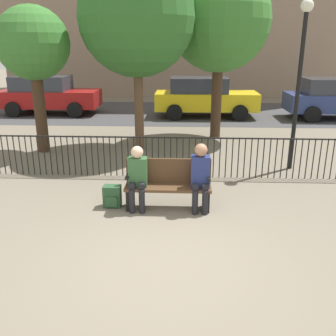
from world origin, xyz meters
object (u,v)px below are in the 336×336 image
park_bench (168,182)px  parked_car_0 (48,94)px  backpack (112,196)px  parked_car_1 (204,96)px  seated_person_0 (137,175)px  tree_1 (33,45)px  tree_2 (220,21)px  seated_person_1 (200,174)px  tree_0 (137,18)px  lamp_post (301,62)px

park_bench → parked_car_0: size_ratio=0.38×
backpack → parked_car_1: 9.52m
seated_person_0 → tree_1: tree_1 is taller
tree_1 → tree_2: (5.02, 1.91, 0.69)m
tree_1 → tree_2: 5.42m
tree_1 → parked_car_1: (4.81, 5.55, -2.05)m
seated_person_1 → backpack: bearing=176.9°
park_bench → tree_0: tree_0 is taller
tree_2 → lamp_post: (1.62, -3.14, -1.04)m
tree_1 → parked_car_1: size_ratio=0.93×
backpack → tree_2: tree_2 is taller
tree_0 → tree_1: (-2.70, -0.47, -0.69)m
park_bench → lamp_post: 4.31m
lamp_post → tree_1: bearing=169.5°
seated_person_1 → tree_0: 5.39m
parked_car_0 → parked_car_1: size_ratio=1.00×
lamp_post → parked_car_1: lamp_post is taller
seated_person_1 → tree_1: tree_1 is taller
lamp_post → park_bench: bearing=-140.1°
backpack → lamp_post: size_ratio=0.11×
backpack → tree_2: (2.35, 5.61, 3.38)m
park_bench → parked_car_1: (1.08, 9.22, 0.35)m
tree_2 → parked_car_1: bearing=93.3°
tree_0 → lamp_post: (3.94, -1.71, -1.05)m
lamp_post → parked_car_0: bearing=140.2°
lamp_post → parked_car_0: 11.29m
seated_person_0 → parked_car_1: bearing=80.1°
park_bench → lamp_post: bearing=39.9°
park_bench → parked_car_1: bearing=83.3°
parked_car_0 → parked_car_1: bearing=-3.1°
tree_0 → parked_car_1: tree_0 is taller
park_bench → seated_person_1: seated_person_1 is taller
seated_person_0 → tree_1: size_ratio=0.31×
tree_1 → lamp_post: size_ratio=1.01×
seated_person_1 → lamp_post: (2.32, 2.56, 1.82)m
park_bench → tree_2: bearing=77.0°
tree_1 → tree_2: tree_2 is taller
backpack → tree_1: (-2.68, 3.70, 2.69)m
lamp_post → parked_car_0: size_ratio=0.92×
seated_person_0 → tree_0: bearing=96.4°
park_bench → parked_car_0: bearing=120.6°
tree_0 → parked_car_0: 7.65m
seated_person_0 → seated_person_1: (1.14, 0.00, 0.04)m
backpack → tree_2: size_ratio=0.08×
tree_0 → tree_2: size_ratio=1.00×
seated_person_0 → parked_car_1: (1.63, 9.35, 0.16)m
tree_1 → parked_car_0: bearing=108.1°
tree_0 → seated_person_1: bearing=-69.2°
parked_car_0 → tree_2: bearing=-29.9°
park_bench → backpack: 1.10m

